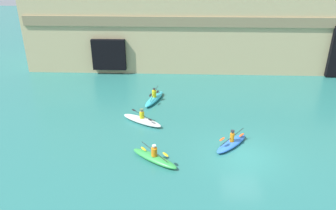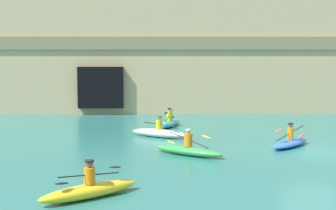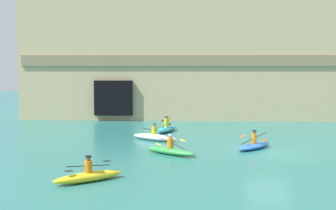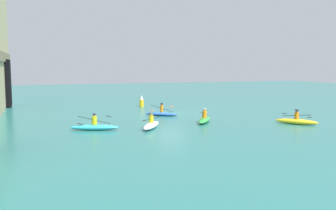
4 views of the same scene
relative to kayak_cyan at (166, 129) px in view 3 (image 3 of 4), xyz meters
name	(u,v)px [view 3 (image 3 of 4)]	position (x,y,z in m)	size (l,w,h in m)	color
ground_plane	(268,153)	(6.23, -7.97, -0.24)	(120.00, 120.00, 0.00)	#28706B
cliff_bluff	(232,53)	(5.64, 10.50, 5.83)	(38.72, 7.96, 12.18)	tan
kayak_cyan	(166,129)	(0.00, 0.00, 0.00)	(1.77, 3.45, 1.16)	#33B2C6
kayak_green	(170,150)	(0.69, -8.74, -0.01)	(3.12, 2.51, 1.12)	green
kayak_white	(154,137)	(-0.59, -3.95, 0.01)	(3.27, 2.39, 1.15)	white
kayak_blue	(254,146)	(5.58, -6.81, -0.03)	(2.60, 2.83, 1.13)	blue
kayak_yellow	(88,176)	(-2.53, -14.97, 0.01)	(2.92, 2.51, 1.13)	yellow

